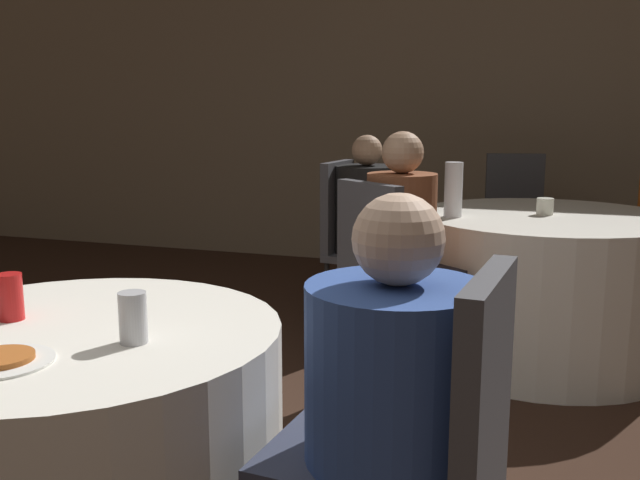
{
  "coord_description": "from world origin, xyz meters",
  "views": [
    {
      "loc": [
        1.04,
        -1.45,
        1.3
      ],
      "look_at": [
        0.29,
        0.81,
        0.85
      ],
      "focal_mm": 40.0,
      "sensor_mm": 36.0,
      "label": 1
    }
  ],
  "objects": [
    {
      "name": "wall_back",
      "position": [
        0.0,
        4.31,
        1.4
      ],
      "size": [
        16.0,
        0.06,
        2.8
      ],
      "color": "gray",
      "rests_on": "ground_plane"
    },
    {
      "name": "table_near",
      "position": [
        -0.1,
        -0.03,
        0.38
      ],
      "size": [
        1.06,
        1.06,
        0.75
      ],
      "color": "white",
      "rests_on": "ground_plane"
    },
    {
      "name": "table_far",
      "position": [
        1.0,
        2.35,
        0.38
      ],
      "size": [
        1.35,
        1.35,
        0.75
      ],
      "color": "white",
      "rests_on": "ground_plane"
    },
    {
      "name": "chair_near_east",
      "position": [
        0.85,
        -0.1,
        0.58
      ],
      "size": [
        0.44,
        0.43,
        0.99
      ],
      "rotation": [
        0.0,
        0.0,
        1.49
      ],
      "color": "#47474C",
      "rests_on": "ground_plane"
    },
    {
      "name": "chair_far_north",
      "position": [
        0.78,
        3.42,
        0.58
      ],
      "size": [
        0.47,
        0.47,
        0.99
      ],
      "rotation": [
        0.0,
        0.0,
        -2.94
      ],
      "color": "#47474C",
      "rests_on": "ground_plane"
    },
    {
      "name": "chair_far_southwest",
      "position": [
        0.35,
        1.47,
        0.58
      ],
      "size": [
        0.56,
        0.56,
        0.99
      ],
      "rotation": [
        0.0,
        0.0,
        -0.64
      ],
      "color": "#47474C",
      "rests_on": "ground_plane"
    },
    {
      "name": "chair_far_west",
      "position": [
        -0.09,
        2.46,
        0.58
      ],
      "size": [
        0.44,
        0.44,
        0.99
      ],
      "rotation": [
        0.0,
        0.0,
        -1.67
      ],
      "color": "#47474C",
      "rests_on": "ground_plane"
    },
    {
      "name": "person_floral_shirt",
      "position": [
        0.45,
        1.61,
        0.59
      ],
      "size": [
        0.43,
        0.45,
        1.19
      ],
      "rotation": [
        0.0,
        0.0,
        -0.64
      ],
      "color": "black",
      "rests_on": "ground_plane"
    },
    {
      "name": "person_blue_shirt",
      "position": [
        0.68,
        -0.09,
        0.59
      ],
      "size": [
        0.53,
        0.38,
        1.13
      ],
      "rotation": [
        0.0,
        0.0,
        1.49
      ],
      "color": "#33384C",
      "rests_on": "ground_plane"
    },
    {
      "name": "person_black_shirt",
      "position": [
        0.08,
        2.45,
        0.59
      ],
      "size": [
        0.52,
        0.38,
        1.14
      ],
      "rotation": [
        0.0,
        0.0,
        -1.67
      ],
      "color": "#33384C",
      "rests_on": "ground_plane"
    },
    {
      "name": "pizza_plate_near",
      "position": [
        -0.08,
        -0.28,
        0.76
      ],
      "size": [
        0.23,
        0.23,
        0.02
      ],
      "color": "white",
      "rests_on": "table_near"
    },
    {
      "name": "soda_can_silver",
      "position": [
        0.12,
        -0.07,
        0.81
      ],
      "size": [
        0.07,
        0.07,
        0.12
      ],
      "color": "silver",
      "rests_on": "table_near"
    },
    {
      "name": "soda_can_red",
      "position": [
        -0.29,
        -0.01,
        0.81
      ],
      "size": [
        0.07,
        0.07,
        0.12
      ],
      "color": "red",
      "rests_on": "table_near"
    },
    {
      "name": "bottle_far",
      "position": [
        0.55,
        2.12,
        0.89
      ],
      "size": [
        0.09,
        0.09,
        0.27
      ],
      "color": "white",
      "rests_on": "table_far"
    },
    {
      "name": "cup_far",
      "position": [
        0.99,
        2.34,
        0.79
      ],
      "size": [
        0.08,
        0.08,
        0.09
      ],
      "color": "silver",
      "rests_on": "table_far"
    }
  ]
}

